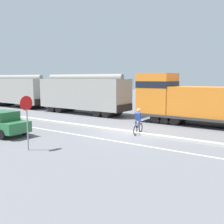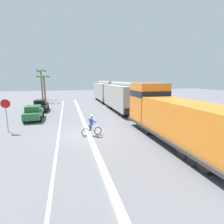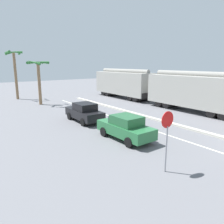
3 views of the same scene
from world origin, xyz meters
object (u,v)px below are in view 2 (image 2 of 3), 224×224
hopper_car_middle (105,91)px  palm_tree_near (44,82)px  cyclist (91,126)px  palm_tree_far (41,78)px  locomotive (170,116)px  hopper_car_lead (122,97)px  parked_car_black (41,105)px  parked_car_green (34,113)px  stop_sign (6,109)px

hopper_car_middle → palm_tree_near: bearing=171.8°
cyclist → palm_tree_near: 24.16m
palm_tree_near → palm_tree_far: 6.26m
palm_tree_near → locomotive: bearing=-65.2°
hopper_car_lead → parked_car_black: 11.70m
locomotive → cyclist: bearing=158.0°
palm_tree_near → palm_tree_far: (-1.24, 6.10, 0.69)m
locomotive → parked_car_black: locomotive is taller
parked_car_green → palm_tree_far: palm_tree_far is taller
stop_sign → hopper_car_middle: bearing=56.1°
parked_car_green → parked_car_black: size_ratio=1.00×
locomotive → palm_tree_near: palm_tree_near is taller
hopper_car_lead → locomotive: bearing=-90.0°
locomotive → hopper_car_middle: locomotive is taller
stop_sign → palm_tree_far: (-0.40, 26.51, 2.69)m
hopper_car_lead → cyclist: size_ratio=6.18×
locomotive → cyclist: 6.19m
hopper_car_lead → cyclist: bearing=-119.9°
parked_car_green → cyclist: (5.58, -7.31, 0.00)m
palm_tree_near → parked_car_green: bearing=-88.2°
cyclist → parked_car_black: bearing=113.2°
palm_tree_far → parked_car_black: bearing=-83.8°
palm_tree_near → palm_tree_far: bearing=101.5°
hopper_car_lead → parked_car_green: bearing=-167.2°
hopper_car_lead → parked_car_black: size_ratio=2.51×
hopper_car_lead → hopper_car_middle: size_ratio=1.00×
hopper_car_middle → stop_sign: hopper_car_middle is taller
parked_car_green → palm_tree_near: size_ratio=0.78×
hopper_car_lead → stop_sign: (-12.58, -7.12, -0.05)m
parked_car_black → stop_sign: size_ratio=1.47×
parked_car_black → parked_car_green: bearing=-90.3°
cyclist → palm_tree_near: palm_tree_near is taller
cyclist → palm_tree_near: bearing=104.7°
parked_car_green → cyclist: size_ratio=2.47×
cyclist → palm_tree_far: bearing=104.0°
hopper_car_middle → parked_car_black: (-11.21, -8.50, -1.26)m
locomotive → hopper_car_lead: 12.16m
hopper_car_middle → palm_tree_far: 15.37m
stop_sign → palm_tree_far: palm_tree_far is taller
cyclist → palm_tree_near: (-6.08, 23.16, 3.20)m
hopper_car_middle → stop_sign: (-12.58, -18.72, -0.05)m
parked_car_green → stop_sign: size_ratio=1.47×
parked_car_green → stop_sign: stop_sign is taller
hopper_car_middle → palm_tree_near: 12.03m
locomotive → parked_car_green: size_ratio=2.74×
hopper_car_middle → parked_car_black: hopper_car_middle is taller
hopper_car_middle → palm_tree_far: bearing=149.1°
hopper_car_lead → parked_car_green: 11.60m
hopper_car_middle → palm_tree_near: palm_tree_near is taller
hopper_car_lead → palm_tree_far: bearing=123.8°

